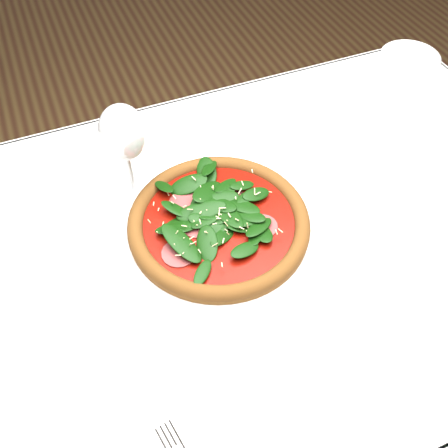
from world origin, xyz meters
name	(u,v)px	position (x,y,z in m)	size (l,w,h in m)	color
ground	(248,394)	(0.00, 0.00, 0.00)	(6.00, 6.00, 0.00)	brown
dining_table	(261,266)	(0.00, 0.00, 0.65)	(1.21, 0.81, 0.75)	silver
plate	(219,228)	(-0.07, 0.03, 0.76)	(0.35, 0.35, 0.02)	white
pizza	(219,221)	(-0.07, 0.03, 0.78)	(0.34, 0.34, 0.04)	brown
wine_glass	(123,135)	(-0.18, 0.17, 0.88)	(0.08, 0.08, 0.19)	white
saucer_far	(410,57)	(0.54, 0.34, 0.76)	(0.14, 0.14, 0.01)	white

